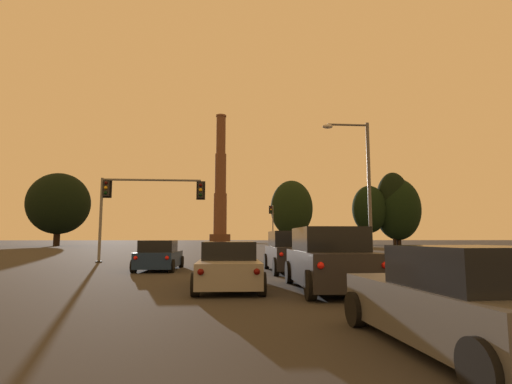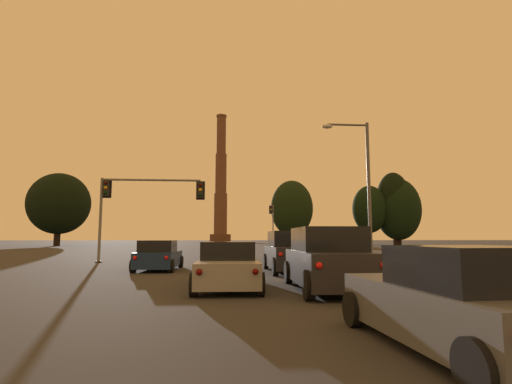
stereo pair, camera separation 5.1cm
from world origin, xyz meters
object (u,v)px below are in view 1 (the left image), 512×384
suv_right_lane_front (291,252)px  smokestack (220,191)px  hatchback_right_lane_third (461,302)px  traffic_light_overhead_left (138,197)px  street_lamp (362,177)px  suv_right_lane_second (329,260)px  traffic_light_far_right (272,220)px  hatchback_left_lane_front (159,256)px  sedan_center_lane_second (229,266)px

suv_right_lane_front → smokestack: size_ratio=0.10×
smokestack → hatchback_right_lane_third: bearing=-88.5°
traffic_light_overhead_left → street_lamp: bearing=-16.3°
suv_right_lane_second → traffic_light_far_right: traffic_light_far_right is taller
hatchback_left_lane_front → sedan_center_lane_second: bearing=-63.9°
suv_right_lane_front → traffic_light_overhead_left: (-8.64, 8.05, 3.32)m
hatchback_left_lane_front → traffic_light_overhead_left: 7.82m
suv_right_lane_second → hatchback_right_lane_third: bearing=-87.5°
sedan_center_lane_second → traffic_light_far_right: traffic_light_far_right is taller
hatchback_left_lane_front → street_lamp: size_ratio=0.50×
sedan_center_lane_second → hatchback_left_lane_front: hatchback_left_lane_front is taller
suv_right_lane_second → smokestack: smokestack is taller
sedan_center_lane_second → traffic_light_overhead_left: (-5.69, 13.65, 3.55)m
suv_right_lane_second → smokestack: 147.56m
hatchback_left_lane_front → traffic_light_far_right: bearing=76.9°
sedan_center_lane_second → smokestack: bearing=91.4°
sedan_center_lane_second → hatchback_left_lane_front: 7.83m
suv_right_lane_front → street_lamp: size_ratio=0.59×
hatchback_right_lane_third → traffic_light_overhead_left: 23.11m
hatchback_right_lane_third → traffic_light_overhead_left: traffic_light_overhead_left is taller
smokestack → sedan_center_lane_second: bearing=-89.7°
sedan_center_lane_second → hatchback_right_lane_third: hatchback_right_lane_third is taller
street_lamp → smokestack: (-8.75, 135.65, 14.98)m
traffic_light_overhead_left → smokestack: smokestack is taller
hatchback_left_lane_front → suv_right_lane_front: (6.19, -1.53, 0.23)m
hatchback_left_lane_front → hatchback_right_lane_third: 15.88m
suv_right_lane_second → street_lamp: (4.95, 10.61, 4.21)m
traffic_light_far_right → street_lamp: bearing=-89.2°
street_lamp → traffic_light_far_right: bearing=90.8°
hatchback_right_lane_third → street_lamp: street_lamp is taller
sedan_center_lane_second → street_lamp: size_ratio=0.57×
suv_right_lane_front → hatchback_left_lane_front: bearing=166.7°
hatchback_left_lane_front → suv_right_lane_front: 6.38m
suv_right_lane_front → smokestack: smokestack is taller
sedan_center_lane_second → traffic_light_overhead_left: size_ratio=0.69×
suv_right_lane_second → traffic_light_far_right: bearing=86.6°
suv_right_lane_second → street_lamp: street_lamp is taller
suv_right_lane_second → smokestack: bearing=93.4°
suv_right_lane_front → suv_right_lane_second: (0.01, -6.54, 0.00)m
hatchback_right_lane_third → hatchback_left_lane_front: bearing=111.0°
hatchback_left_lane_front → smokestack: 139.57m
sedan_center_lane_second → suv_right_lane_second: bearing=-16.5°
suv_right_lane_front → hatchback_right_lane_third: bearing=-89.0°
hatchback_left_lane_front → suv_right_lane_second: bearing=-50.7°
hatchback_left_lane_front → suv_right_lane_second: size_ratio=0.84×
suv_right_lane_second → street_lamp: bearing=66.9°
hatchback_right_lane_third → street_lamp: (4.88, 17.12, 4.45)m
suv_right_lane_second → traffic_light_overhead_left: 17.28m
hatchback_right_lane_third → street_lamp: 18.35m
hatchback_left_lane_front → suv_right_lane_front: suv_right_lane_front is taller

